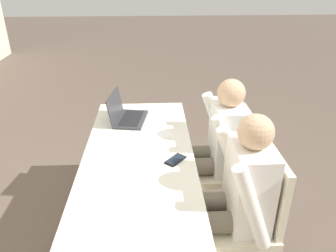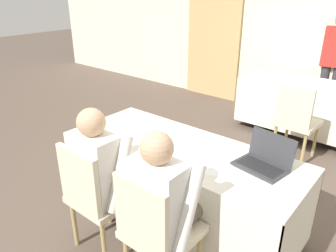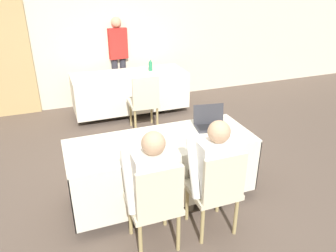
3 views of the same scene
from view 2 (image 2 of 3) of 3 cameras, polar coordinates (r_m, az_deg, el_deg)
ground_plane at (r=3.05m, az=2.44°, el=-15.96°), size 24.00×24.00×0.00m
wall_back at (r=5.33m, az=25.04°, el=15.17°), size 12.00×0.06×2.70m
curtain_panel at (r=5.97m, az=8.03°, el=17.51°), size 1.05×0.04×2.65m
conference_table_near at (r=2.73m, az=2.65°, el=-6.94°), size 1.96×0.75×0.73m
conference_table_far at (r=4.74m, az=24.50°, el=4.48°), size 1.96×0.75×0.73m
laptop at (r=2.44m, az=16.27°, el=-5.93°), size 0.39×0.32×0.23m
cell_phone at (r=2.48m, az=-0.90°, el=-5.48°), size 0.16×0.15×0.01m
paper_beside_laptop at (r=2.41m, az=8.76°, el=-6.78°), size 0.33×0.36×0.00m
paper_centre_table at (r=2.97m, az=-4.46°, el=-0.49°), size 0.23×0.31×0.00m
chair_near_left at (r=2.52m, az=-12.51°, el=-11.49°), size 0.44×0.44×0.92m
chair_near_right at (r=2.17m, az=-2.24°, el=-17.51°), size 0.44×0.44×0.92m
chair_far_spare at (r=4.02m, az=21.40°, el=1.14°), size 0.46×0.46×0.92m
person_checkered_shirt at (r=2.49m, az=-10.96°, el=-7.49°), size 0.50×0.52×1.18m
person_white_shirt at (r=2.13m, az=-0.41°, el=-12.88°), size 0.50×0.52×1.18m
person_red_shirt at (r=5.30m, az=26.90°, el=9.95°), size 0.36×0.23×1.59m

